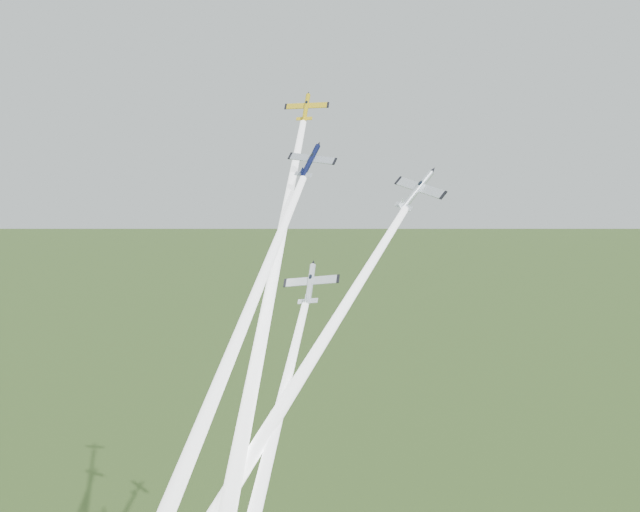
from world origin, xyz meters
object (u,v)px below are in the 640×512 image
(plane_silver_low, at_px, (310,284))
(plane_navy, at_px, (310,160))
(plane_yellow, at_px, (306,107))
(plane_silver_right, at_px, (417,190))

(plane_silver_low, bearing_deg, plane_navy, 106.73)
(plane_yellow, relative_size, plane_silver_right, 0.83)
(plane_navy, distance_m, plane_silver_right, 15.69)
(plane_navy, relative_size, plane_silver_right, 0.86)
(plane_navy, bearing_deg, plane_silver_low, -64.21)
(plane_yellow, distance_m, plane_silver_low, 31.92)
(plane_silver_low, bearing_deg, plane_yellow, 108.65)
(plane_yellow, relative_size, plane_silver_low, 0.90)
(plane_yellow, distance_m, plane_navy, 14.97)
(plane_navy, height_order, plane_silver_low, plane_navy)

